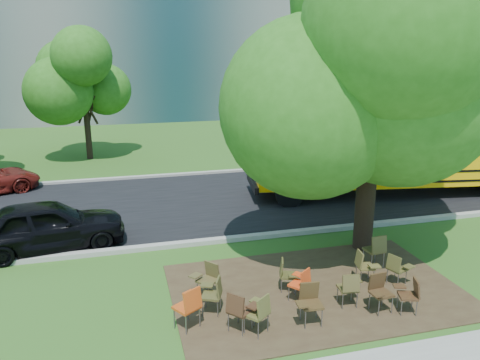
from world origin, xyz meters
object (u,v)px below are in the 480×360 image
object	(u,v)px
chair_6	(410,292)
chair_9	(208,276)
chair_4	(350,286)
chair_11	(301,281)
chair_2	(259,310)
chair_3	(310,300)
main_tree	(375,68)
chair_1	(240,308)
chair_13	(376,247)
chair_8	(214,292)
school_bus	(425,149)
chair_12	(364,264)
chair_10	(286,273)
chair_0	(189,303)
black_car	(47,225)
chair_7	(397,267)
chair_5	(379,289)

from	to	relation	value
chair_6	chair_9	distance (m)	4.60
chair_4	chair_11	distance (m)	1.09
chair_2	chair_3	world-z (taller)	chair_3
main_tree	chair_1	bearing A→B (deg)	-144.90
main_tree	chair_13	bearing A→B (deg)	-103.73
chair_8	chair_11	distance (m)	2.07
school_bus	chair_6	size ratio (longest dim) A/B	15.79
chair_12	chair_10	bearing A→B (deg)	-84.41
chair_0	chair_9	xyz separation A→B (m)	(0.63, 1.22, -0.06)
school_bus	black_car	world-z (taller)	school_bus
chair_3	chair_7	world-z (taller)	chair_3
main_tree	chair_9	xyz separation A→B (m)	(-4.98, -1.63, -4.68)
chair_7	chair_12	xyz separation A→B (m)	(-0.74, 0.32, 0.02)
chair_1	chair_2	bearing A→B (deg)	26.74
chair_0	chair_3	bearing A→B (deg)	-42.37
chair_10	chair_11	bearing A→B (deg)	35.33
chair_1	chair_12	bearing A→B (deg)	69.11
chair_2	chair_4	bearing A→B (deg)	-26.19
chair_1	chair_6	bearing A→B (deg)	45.90
chair_2	chair_6	world-z (taller)	chair_2
black_car	chair_7	bearing A→B (deg)	-126.63
main_tree	chair_5	xyz separation A→B (m)	(-1.40, -3.25, -4.67)
chair_4	chair_12	size ratio (longest dim) A/B	1.02
chair_0	chair_11	bearing A→B (deg)	-23.17
chair_0	chair_11	size ratio (longest dim) A/B	1.14
chair_10	chair_9	bearing A→B (deg)	-79.24
chair_7	chair_11	distance (m)	2.61
chair_1	chair_6	distance (m)	3.86
chair_4	chair_8	distance (m)	3.09
main_tree	school_bus	bearing A→B (deg)	40.91
chair_3	chair_7	xyz separation A→B (m)	(2.77, 1.02, -0.06)
chair_0	chair_7	size ratio (longest dim) A/B	1.18
chair_2	chair_12	world-z (taller)	chair_2
chair_13	chair_0	bearing A→B (deg)	-168.17
chair_5	chair_13	world-z (taller)	chair_13
chair_2	chair_1	bearing A→B (deg)	119.27
chair_6	main_tree	bearing A→B (deg)	5.91
chair_1	black_car	xyz separation A→B (m)	(-4.38, 5.55, 0.19)
chair_7	chair_12	world-z (taller)	chair_12
chair_9	chair_10	xyz separation A→B (m)	(1.88, -0.24, -0.03)
chair_4	chair_9	world-z (taller)	chair_4
chair_2	chair_6	bearing A→B (deg)	-39.42
chair_8	chair_0	bearing A→B (deg)	149.12
chair_9	chair_12	size ratio (longest dim) A/B	1.02
chair_8	chair_9	world-z (taller)	same
chair_0	chair_13	bearing A→B (deg)	-15.73
chair_9	chair_5	bearing A→B (deg)	-153.33
school_bus	chair_6	bearing A→B (deg)	-118.28
chair_5	chair_13	distance (m)	2.25
chair_2	chair_10	bearing A→B (deg)	14.71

